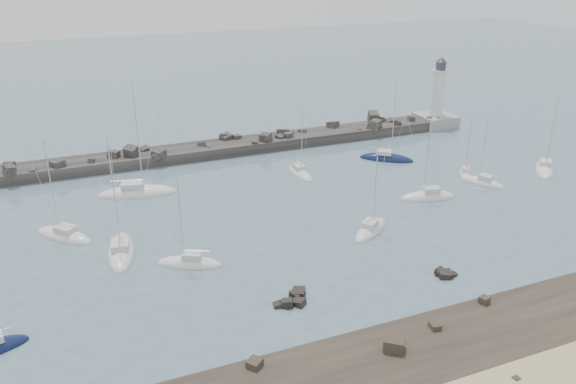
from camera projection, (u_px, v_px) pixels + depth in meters
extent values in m
plane|color=slate|center=(295.00, 253.00, 65.86)|extent=(400.00, 400.00, 0.00)
cube|color=black|center=(397.00, 373.00, 47.13)|extent=(140.00, 12.00, 0.70)
cube|color=black|center=(516.00, 379.00, 45.81)|extent=(0.58, 0.55, 0.27)
cube|color=black|center=(394.00, 344.00, 49.14)|extent=(2.23, 2.17, 1.15)
cube|color=black|center=(435.00, 326.00, 52.11)|extent=(1.11, 1.17, 0.51)
cube|color=black|center=(484.00, 300.00, 55.81)|extent=(1.15, 1.06, 0.70)
cube|color=black|center=(255.00, 363.00, 47.29)|extent=(1.62, 1.60, 0.61)
cube|color=black|center=(289.00, 304.00, 56.22)|extent=(1.79, 1.77, 1.16)
cube|color=black|center=(297.00, 296.00, 57.59)|extent=(1.67, 1.74, 1.30)
cube|color=black|center=(299.00, 303.00, 56.23)|extent=(1.76, 1.77, 1.17)
cube|color=black|center=(299.00, 294.00, 57.78)|extent=(1.95, 1.97, 1.19)
cube|color=black|center=(279.00, 307.00, 56.12)|extent=(1.38, 1.45, 1.26)
cube|color=black|center=(287.00, 305.00, 55.95)|extent=(1.50, 1.43, 1.25)
cube|color=black|center=(440.00, 275.00, 61.34)|extent=(1.32, 1.19, 0.99)
cube|color=black|center=(446.00, 275.00, 61.19)|extent=(1.67, 1.68, 1.03)
cube|color=black|center=(453.00, 275.00, 61.38)|extent=(0.94, 0.96, 0.73)
cube|color=black|center=(444.00, 275.00, 60.91)|extent=(1.61, 1.57, 0.89)
cube|color=black|center=(441.00, 274.00, 61.67)|extent=(1.37, 1.62, 1.34)
cube|color=#2C2927|center=(168.00, 159.00, 95.53)|extent=(115.00, 6.00, 3.20)
cube|color=#2C2927|center=(58.00, 165.00, 87.67)|extent=(2.64, 2.69, 1.83)
cube|color=#2C2927|center=(289.00, 134.00, 103.78)|extent=(2.10, 2.05, 1.14)
cube|color=#2C2927|center=(226.00, 138.00, 100.57)|extent=(2.57, 2.54, 2.02)
cube|color=#2C2927|center=(411.00, 120.00, 111.44)|extent=(1.96, 1.92, 1.81)
cube|color=#2C2927|center=(209.00, 148.00, 96.60)|extent=(1.38, 1.36, 1.06)
cube|color=#2C2927|center=(398.00, 125.00, 109.06)|extent=(1.19, 1.41, 1.16)
cube|color=#2C2927|center=(288.00, 136.00, 101.40)|extent=(1.64, 1.72, 1.26)
cube|color=#2C2927|center=(397.00, 123.00, 108.99)|extent=(1.95, 2.07, 1.77)
cube|color=#2C2927|center=(237.00, 138.00, 100.78)|extent=(1.81, 1.57, 1.28)
cube|color=#2C2927|center=(374.00, 127.00, 106.73)|extent=(3.36, 2.95, 2.64)
cube|color=#2C2927|center=(33.00, 173.00, 85.81)|extent=(1.26, 1.28, 1.10)
cube|color=#2C2927|center=(283.00, 132.00, 103.68)|extent=(2.87, 2.65, 1.61)
cube|color=#2C2927|center=(224.00, 139.00, 100.69)|extent=(1.95, 1.78, 1.42)
cube|color=#2C2927|center=(436.00, 120.00, 111.38)|extent=(1.91, 1.89, 1.05)
cube|color=#2C2927|center=(429.00, 119.00, 111.64)|extent=(1.46, 1.38, 1.21)
cube|color=#2C2927|center=(91.00, 161.00, 89.32)|extent=(1.27, 1.49, 1.15)
cube|color=#2C2927|center=(202.00, 146.00, 97.05)|extent=(1.65, 1.88, 1.54)
cube|color=#2C2927|center=(224.00, 137.00, 100.52)|extent=(1.92, 2.13, 1.58)
cube|color=#2C2927|center=(158.00, 155.00, 91.96)|extent=(2.08, 1.71, 1.75)
cube|color=#2C2927|center=(114.00, 156.00, 91.54)|extent=(2.39, 2.28, 1.77)
cube|color=#2C2927|center=(373.00, 117.00, 110.61)|extent=(2.62, 3.21, 2.45)
cube|color=#2C2927|center=(381.00, 119.00, 111.05)|extent=(2.24, 2.29, 1.40)
cube|color=#2C2927|center=(280.00, 138.00, 101.25)|extent=(2.17, 2.05, 1.52)
cube|color=#2C2927|center=(302.00, 132.00, 104.78)|extent=(2.12, 2.16, 1.39)
cube|color=#2C2927|center=(356.00, 130.00, 106.31)|extent=(1.56, 1.32, 1.05)
cube|color=#2C2927|center=(376.00, 124.00, 107.27)|extent=(2.39, 2.42, 1.93)
cube|color=#2C2927|center=(255.00, 143.00, 98.28)|extent=(1.38, 1.54, 1.25)
cube|color=#2C2927|center=(159.00, 154.00, 92.40)|extent=(2.61, 2.80, 1.85)
cube|color=#2C2927|center=(9.00, 171.00, 84.11)|extent=(2.25, 2.16, 2.07)
cube|color=#2C2927|center=(390.00, 122.00, 111.20)|extent=(1.94, 1.95, 1.86)
cube|color=#2C2927|center=(131.00, 152.00, 91.88)|extent=(2.70, 2.94, 2.39)
cube|color=#2C2927|center=(145.00, 150.00, 94.84)|extent=(1.83, 1.74, 1.75)
cube|color=#2C2927|center=(266.00, 138.00, 99.37)|extent=(2.67, 2.51, 2.12)
cube|color=#2C2927|center=(9.00, 165.00, 87.56)|extent=(1.89, 1.96, 1.22)
cube|color=#2C2927|center=(333.00, 126.00, 107.42)|extent=(2.76, 2.94, 2.11)
cube|color=gray|center=(435.00, 122.00, 114.25)|extent=(7.00, 7.00, 3.00)
cylinder|color=silver|center=(438.00, 93.00, 111.90)|extent=(2.50, 2.50, 9.00)
cylinder|color=silver|center=(440.00, 71.00, 110.16)|extent=(3.20, 3.20, 0.25)
cylinder|color=#363C41|center=(441.00, 66.00, 109.81)|extent=(2.00, 2.00, 1.60)
cone|color=#363C41|center=(442.00, 59.00, 109.30)|extent=(2.20, 2.20, 1.00)
ellipsoid|color=silver|center=(64.00, 237.00, 69.67)|extent=(7.74, 8.17, 2.07)
cube|color=silver|center=(65.00, 229.00, 69.03)|extent=(2.90, 2.95, 0.62)
cylinder|color=silver|center=(51.00, 186.00, 67.32)|extent=(0.11, 0.11, 11.61)
cylinder|color=silver|center=(68.00, 225.00, 68.56)|extent=(2.37, 2.61, 0.09)
ellipsoid|color=silver|center=(121.00, 253.00, 65.91)|extent=(4.35, 9.96, 2.37)
cube|color=silver|center=(120.00, 244.00, 64.94)|extent=(2.31, 2.95, 0.73)
cylinder|color=silver|center=(114.00, 192.00, 63.65)|extent=(0.13, 0.13, 13.01)
cylinder|color=silver|center=(119.00, 242.00, 64.07)|extent=(0.66, 3.83, 0.10)
ellipsoid|color=silver|center=(138.00, 194.00, 81.97)|extent=(11.70, 5.83, 2.63)
cube|color=silver|center=(133.00, 185.00, 81.29)|extent=(3.55, 2.89, 0.78)
cylinder|color=silver|center=(138.00, 137.00, 78.70)|extent=(0.13, 0.13, 15.13)
cylinder|color=silver|center=(126.00, 180.00, 80.89)|extent=(4.40, 1.08, 0.11)
ellipsoid|color=silver|center=(190.00, 264.00, 63.43)|extent=(7.67, 5.48, 2.02)
cube|color=silver|center=(192.00, 255.00, 62.93)|extent=(2.54, 2.29, 0.68)
cylinder|color=silver|center=(181.00, 217.00, 61.17)|extent=(0.12, 0.12, 10.05)
cylinder|color=silver|center=(196.00, 251.00, 62.64)|extent=(2.69, 1.46, 0.10)
ellipsoid|color=silver|center=(300.00, 174.00, 89.42)|extent=(2.59, 7.61, 1.92)
cube|color=silver|center=(299.00, 167.00, 89.30)|extent=(1.59, 2.16, 0.61)
cylinder|color=silver|center=(302.00, 140.00, 86.60)|extent=(0.10, 0.10, 10.18)
cylinder|color=silver|center=(297.00, 162.00, 89.52)|extent=(0.19, 3.02, 0.09)
ellipsoid|color=silver|center=(371.00, 231.00, 71.10)|extent=(7.64, 6.49, 2.05)
cube|color=silver|center=(370.00, 223.00, 70.32)|extent=(2.66, 2.53, 0.68)
cylinder|color=silver|center=(376.00, 185.00, 69.19)|extent=(0.12, 0.12, 10.42)
cylinder|color=silver|center=(368.00, 221.00, 69.65)|extent=(2.55, 1.90, 0.10)
ellipsoid|color=#0E183D|center=(386.00, 159.00, 95.72)|extent=(8.90, 7.84, 2.18)
cube|color=silver|center=(384.00, 152.00, 95.34)|extent=(3.14, 3.02, 0.65)
cylinder|color=silver|center=(394.00, 120.00, 92.76)|extent=(0.11, 0.11, 12.28)
cylinder|color=silver|center=(381.00, 148.00, 95.26)|extent=(2.92, 2.32, 0.09)
ellipsoid|color=silver|center=(427.00, 198.00, 80.64)|extent=(8.51, 4.35, 2.18)
cube|color=silver|center=(431.00, 190.00, 80.19)|extent=(2.60, 2.13, 0.73)
cylinder|color=silver|center=(427.00, 156.00, 78.03)|extent=(0.12, 0.12, 11.00)
cylinder|color=silver|center=(435.00, 185.00, 80.01)|extent=(3.19, 0.86, 0.10)
ellipsoid|color=silver|center=(482.00, 184.00, 85.68)|extent=(5.14, 7.05, 1.86)
cube|color=silver|center=(486.00, 177.00, 85.05)|extent=(2.13, 2.35, 0.63)
cylinder|color=silver|center=(484.00, 149.00, 83.88)|extent=(0.11, 0.11, 9.27)
cylinder|color=silver|center=(489.00, 175.00, 84.54)|extent=(1.39, 2.46, 0.09)
ellipsoid|color=silver|center=(544.00, 170.00, 90.88)|extent=(7.85, 8.25, 2.16)
cube|color=silver|center=(545.00, 162.00, 90.76)|extent=(2.94, 2.98, 0.67)
cylinder|color=silver|center=(552.00, 131.00, 87.61)|extent=(0.12, 0.12, 11.74)
cylinder|color=silver|center=(546.00, 157.00, 91.04)|extent=(2.41, 2.64, 0.10)
ellipsoid|color=silver|center=(465.00, 175.00, 89.08)|extent=(4.72, 5.95, 1.73)
cube|color=silver|center=(466.00, 169.00, 88.40)|extent=(1.89, 2.03, 0.62)
cylinder|color=silver|center=(468.00, 146.00, 87.65)|extent=(0.11, 0.11, 7.96)
cylinder|color=silver|center=(467.00, 167.00, 87.80)|extent=(1.35, 2.03, 0.09)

